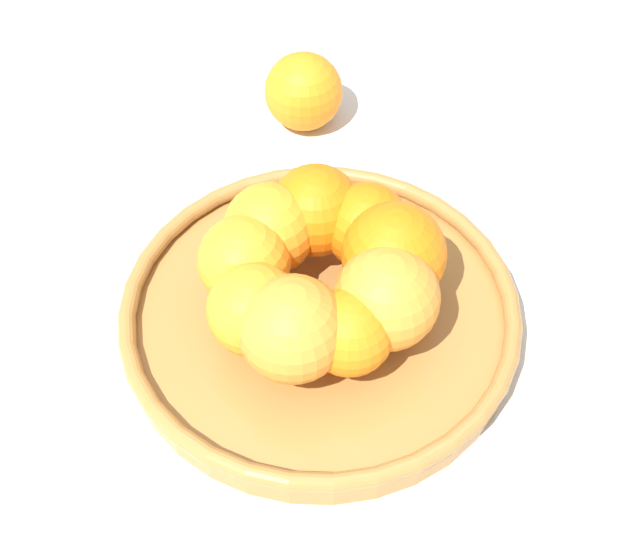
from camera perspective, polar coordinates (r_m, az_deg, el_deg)
The scene contains 4 objects.
ground_plane at distance 0.74m, azimuth 0.00°, elevation -3.65°, with size 4.00×4.00×0.00m, color beige.
fruit_bowl at distance 0.73m, azimuth 0.00°, elevation -2.81°, with size 0.32×0.32×0.04m.
orange_pile at distance 0.68m, azimuth 0.14°, elevation 0.06°, with size 0.20×0.19×0.08m.
stray_orange at distance 0.90m, azimuth -1.06°, elevation 11.42°, with size 0.08×0.08×0.08m, color orange.
Camera 1 is at (0.42, 0.14, 0.60)m, focal length 50.00 mm.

